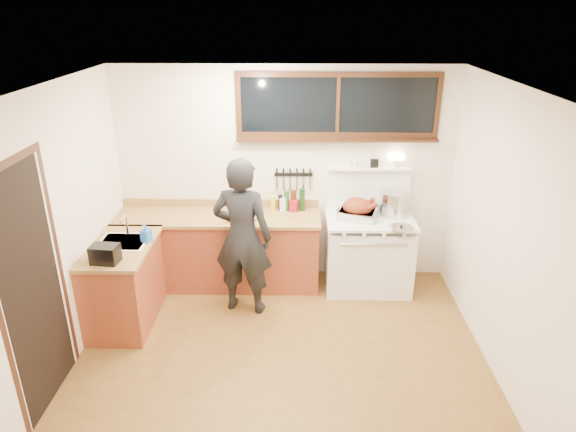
{
  "coord_description": "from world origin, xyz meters",
  "views": [
    {
      "loc": [
        0.14,
        -4.12,
        3.22
      ],
      "look_at": [
        0.05,
        0.85,
        1.15
      ],
      "focal_mm": 32.0,
      "sensor_mm": 36.0,
      "label": 1
    }
  ],
  "objects_px": {
    "cutting_board": "(241,213)",
    "roast_turkey": "(358,210)",
    "vintage_stove": "(368,251)",
    "man": "(242,237)"
  },
  "relations": [
    {
      "from": "man",
      "to": "roast_turkey",
      "type": "distance_m",
      "value": 1.4
    },
    {
      "from": "vintage_stove",
      "to": "cutting_board",
      "type": "xyz_separation_m",
      "value": [
        -1.52,
        0.0,
        0.49
      ]
    },
    {
      "from": "vintage_stove",
      "to": "roast_turkey",
      "type": "bearing_deg",
      "value": -178.35
    },
    {
      "from": "cutting_board",
      "to": "roast_turkey",
      "type": "xyz_separation_m",
      "value": [
        1.36,
        -0.01,
        0.05
      ]
    },
    {
      "from": "vintage_stove",
      "to": "cutting_board",
      "type": "bearing_deg",
      "value": 179.87
    },
    {
      "from": "cutting_board",
      "to": "roast_turkey",
      "type": "distance_m",
      "value": 1.36
    },
    {
      "from": "vintage_stove",
      "to": "man",
      "type": "relative_size",
      "value": 0.89
    },
    {
      "from": "man",
      "to": "cutting_board",
      "type": "height_order",
      "value": "man"
    },
    {
      "from": "cutting_board",
      "to": "man",
      "type": "bearing_deg",
      "value": -82.32
    },
    {
      "from": "cutting_board",
      "to": "vintage_stove",
      "type": "bearing_deg",
      "value": -0.13
    }
  ]
}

